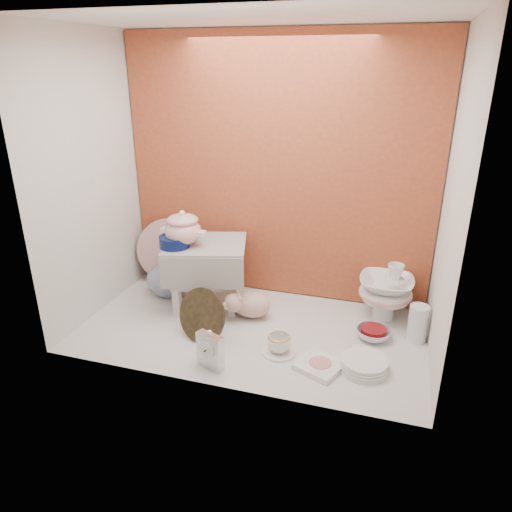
% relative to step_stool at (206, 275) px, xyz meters
% --- Properties ---
extents(ground, '(1.80, 1.80, 0.00)m').
position_rel_step_stool_xyz_m(ground, '(0.33, -0.19, -0.20)').
color(ground, silver).
rests_on(ground, ground).
extents(niche_shell, '(1.86, 1.03, 1.53)m').
position_rel_step_stool_xyz_m(niche_shell, '(0.33, -0.01, 0.73)').
color(niche_shell, '#A74E29').
rests_on(niche_shell, ground).
extents(step_stool, '(0.54, 0.49, 0.39)m').
position_rel_step_stool_xyz_m(step_stool, '(0.00, 0.00, 0.00)').
color(step_stool, silver).
rests_on(step_stool, ground).
extents(soup_tureen, '(0.31, 0.31, 0.20)m').
position_rel_step_stool_xyz_m(soup_tureen, '(-0.10, -0.07, 0.30)').
color(soup_tureen, white).
rests_on(soup_tureen, step_stool).
extents(cobalt_bowl, '(0.22, 0.22, 0.06)m').
position_rel_step_stool_xyz_m(cobalt_bowl, '(-0.14, -0.10, 0.23)').
color(cobalt_bowl, '#091445').
rests_on(cobalt_bowl, step_stool).
extents(floral_platter, '(0.42, 0.20, 0.42)m').
position_rel_step_stool_xyz_m(floral_platter, '(-0.35, 0.24, 0.02)').
color(floral_platter, silver).
rests_on(floral_platter, ground).
extents(blue_white_vase, '(0.31, 0.31, 0.27)m').
position_rel_step_stool_xyz_m(blue_white_vase, '(-0.28, 0.07, -0.06)').
color(blue_white_vase, silver).
rests_on(blue_white_vase, ground).
extents(lacquer_tray, '(0.31, 0.19, 0.28)m').
position_rel_step_stool_xyz_m(lacquer_tray, '(0.12, -0.35, -0.06)').
color(lacquer_tray, black).
rests_on(lacquer_tray, ground).
extents(mantel_clock, '(0.14, 0.09, 0.20)m').
position_rel_step_stool_xyz_m(mantel_clock, '(0.25, -0.57, -0.10)').
color(mantel_clock, silver).
rests_on(mantel_clock, ground).
extents(plush_pig, '(0.33, 0.28, 0.16)m').
position_rel_step_stool_xyz_m(plush_pig, '(0.29, -0.06, -0.11)').
color(plush_pig, '#CBA28F').
rests_on(plush_pig, ground).
extents(teacup_saucer, '(0.19, 0.19, 0.01)m').
position_rel_step_stool_xyz_m(teacup_saucer, '(0.53, -0.36, -0.19)').
color(teacup_saucer, white).
rests_on(teacup_saucer, ground).
extents(gold_rim_teacup, '(0.14, 0.14, 0.09)m').
position_rel_step_stool_xyz_m(gold_rim_teacup, '(0.53, -0.36, -0.14)').
color(gold_rim_teacup, white).
rests_on(gold_rim_teacup, teacup_saucer).
extents(lattice_dish, '(0.25, 0.25, 0.03)m').
position_rel_step_stool_xyz_m(lattice_dish, '(0.74, -0.42, -0.18)').
color(lattice_dish, white).
rests_on(lattice_dish, ground).
extents(dinner_plate_stack, '(0.26, 0.26, 0.06)m').
position_rel_step_stool_xyz_m(dinner_plate_stack, '(0.94, -0.38, -0.17)').
color(dinner_plate_stack, white).
rests_on(dinner_plate_stack, ground).
extents(crystal_bowl, '(0.19, 0.19, 0.05)m').
position_rel_step_stool_xyz_m(crystal_bowl, '(0.96, -0.09, -0.17)').
color(crystal_bowl, silver).
rests_on(crystal_bowl, ground).
extents(clear_glass_vase, '(0.11, 0.11, 0.20)m').
position_rel_step_stool_xyz_m(clear_glass_vase, '(1.17, -0.04, -0.10)').
color(clear_glass_vase, silver).
rests_on(clear_glass_vase, ground).
extents(porcelain_tower, '(0.36, 0.36, 0.33)m').
position_rel_step_stool_xyz_m(porcelain_tower, '(1.00, 0.15, -0.03)').
color(porcelain_tower, white).
rests_on(porcelain_tower, ground).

